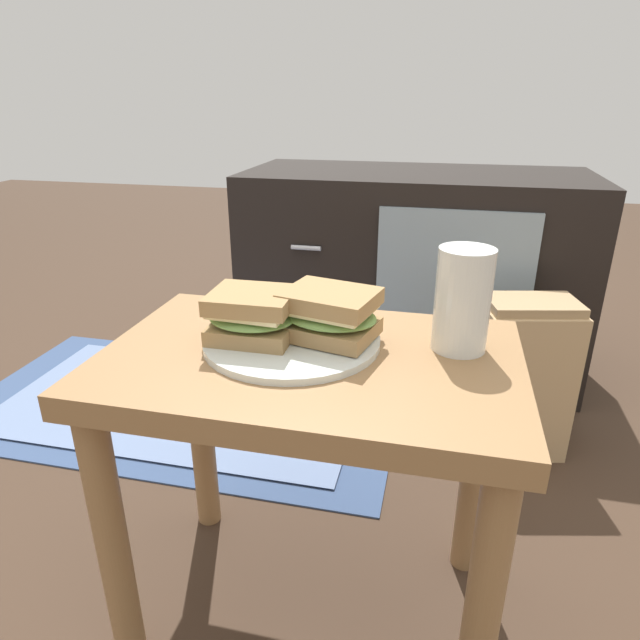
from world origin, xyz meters
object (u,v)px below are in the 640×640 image
(plate, at_px, (292,340))
(sandwich_front, at_px, (253,315))
(tv_cabinet, at_px, (411,271))
(beer_glass, at_px, (462,302))
(sandwich_back, at_px, (330,314))
(paper_bag, at_px, (522,377))

(plate, height_order, sandwich_front, sandwich_front)
(tv_cabinet, relative_size, plate, 3.91)
(beer_glass, bearing_deg, plate, -170.57)
(tv_cabinet, height_order, plate, tv_cabinet)
(sandwich_front, height_order, sandwich_back, sandwich_back)
(paper_bag, bearing_deg, plate, -127.42)
(sandwich_back, relative_size, beer_glass, 1.07)
(sandwich_front, xyz_separation_m, paper_bag, (0.45, 0.53, -0.32))
(plate, relative_size, beer_glass, 1.75)
(tv_cabinet, bearing_deg, beer_glass, -82.34)
(tv_cabinet, relative_size, beer_glass, 6.83)
(tv_cabinet, distance_m, sandwich_front, 0.97)
(sandwich_front, bearing_deg, plate, 12.87)
(plate, bearing_deg, beer_glass, 9.43)
(tv_cabinet, bearing_deg, sandwich_front, -99.58)
(sandwich_back, bearing_deg, paper_bag, 55.76)
(plate, relative_size, sandwich_back, 1.63)
(tv_cabinet, relative_size, sandwich_back, 6.36)
(plate, height_order, sandwich_back, sandwich_back)
(plate, xyz_separation_m, beer_glass, (0.23, 0.04, 0.06))
(tv_cabinet, xyz_separation_m, sandwich_front, (-0.16, -0.93, 0.21))
(tv_cabinet, height_order, beer_glass, beer_glass)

